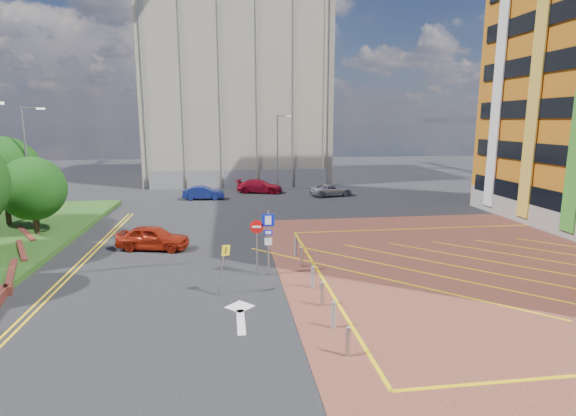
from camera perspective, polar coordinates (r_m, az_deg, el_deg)
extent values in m
plane|color=black|center=(21.13, -3.61, -9.46)|extent=(140.00, 140.00, 0.00)
cube|color=brown|center=(26.08, 29.02, -6.83)|extent=(26.00, 26.00, 0.02)
cube|color=maroon|center=(25.10, -31.69, -7.32)|extent=(1.86, 4.43, 0.40)
cube|color=maroon|center=(29.08, -30.72, -4.87)|extent=(2.29, 4.27, 0.40)
cube|color=maroon|center=(33.19, -30.30, -3.01)|extent=(2.69, 4.06, 0.40)
cylinder|color=#3D2B1C|center=(32.72, -29.34, -1.30)|extent=(0.36, 0.36, 1.80)
sphere|color=#0F330B|center=(32.40, -29.68, 2.16)|extent=(4.00, 4.00, 4.00)
cylinder|color=#3D2B1C|center=(36.58, -32.05, -0.08)|extent=(0.36, 0.36, 2.20)
sphere|color=#0F330B|center=(36.25, -32.45, 3.76)|extent=(5.00, 5.00, 5.00)
cylinder|color=#9EA0A8|center=(34.50, -30.18, 4.41)|extent=(0.16, 0.16, 8.00)
cylinder|color=#9EA0A8|center=(34.14, -29.87, 10.94)|extent=(1.20, 0.10, 0.10)
cube|color=silver|center=(33.93, -28.91, 10.98)|extent=(0.50, 0.15, 0.12)
cylinder|color=#9EA0A8|center=(48.17, -1.33, 7.02)|extent=(0.16, 0.16, 8.00)
cylinder|color=#9EA0A8|center=(48.12, -0.63, 11.64)|extent=(1.20, 0.10, 0.10)
cube|color=silver|center=(48.20, 0.10, 11.60)|extent=(0.50, 0.15, 0.12)
cylinder|color=#9EA0A8|center=(21.62, -2.53, -4.51)|extent=(0.10, 0.10, 3.20)
cube|color=#0B19C0|center=(21.31, -2.54, -1.55)|extent=(0.60, 0.04, 0.60)
cube|color=white|center=(21.29, -2.54, -1.57)|extent=(0.30, 0.02, 0.42)
cube|color=#0B19C0|center=(21.45, -2.53, -3.12)|extent=(0.40, 0.04, 0.25)
cube|color=white|center=(21.43, -2.52, -3.14)|extent=(0.28, 0.02, 0.14)
cube|color=white|center=(21.57, -2.52, -4.28)|extent=(0.35, 0.04, 0.35)
cylinder|color=#9EA0A8|center=(21.65, -3.98, -5.20)|extent=(0.08, 0.08, 2.70)
cylinder|color=red|center=(21.34, -4.01, -2.38)|extent=(0.64, 0.04, 0.64)
cube|color=white|center=(21.32, -4.00, -2.40)|extent=(0.44, 0.02, 0.10)
cylinder|color=#9EA0A8|center=(19.55, -8.49, -7.87)|extent=(0.45, 0.08, 2.18)
cube|color=yellow|center=(19.25, -7.91, -5.35)|extent=(0.40, 0.40, 0.52)
cylinder|color=#9EA0A8|center=(14.96, 7.65, -16.65)|extent=(0.14, 0.14, 0.90)
cylinder|color=black|center=(16.70, 5.80, -13.53)|extent=(0.14, 0.14, 0.90)
cylinder|color=#9EA0A8|center=(18.49, 4.33, -10.99)|extent=(0.14, 0.14, 0.90)
cylinder|color=black|center=(20.32, 3.15, -8.90)|extent=(0.14, 0.14, 0.90)
cylinder|color=#9EA0A8|center=(23.12, 1.75, -6.39)|extent=(0.14, 0.14, 0.90)
cylinder|color=black|center=(25.01, 0.99, -5.03)|extent=(0.14, 0.14, 0.90)
cube|color=#B5AA94|center=(59.87, -6.62, 14.45)|extent=(21.20, 19.20, 22.00)
cube|color=#CB8F12|center=(62.58, -4.85, 19.86)|extent=(0.90, 0.90, 34.00)
cube|color=gray|center=(50.21, -4.98, 3.70)|extent=(21.60, 0.06, 2.00)
imported|color=maroon|center=(27.30, -16.78, -3.62)|extent=(4.39, 2.55, 1.41)
imported|color=navy|center=(43.39, -10.66, 1.91)|extent=(3.93, 1.60, 1.27)
imported|color=#A90E24|center=(46.70, -3.63, 2.78)|extent=(5.08, 3.17, 1.37)
imported|color=#ADACB4|center=(44.86, 5.52, 2.29)|extent=(4.59, 2.80, 1.19)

